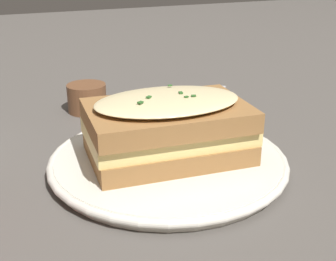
# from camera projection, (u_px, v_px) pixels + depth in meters

# --- Properties ---
(ground_plane) EXTENTS (2.40, 2.40, 0.00)m
(ground_plane) POSITION_uv_depth(u_px,v_px,m) (185.00, 172.00, 0.47)
(ground_plane) COLOR #514C47
(dinner_plate) EXTENTS (0.24, 0.24, 0.01)m
(dinner_plate) POSITION_uv_depth(u_px,v_px,m) (168.00, 161.00, 0.48)
(dinner_plate) COLOR silver
(dinner_plate) RESTS_ON ground_plane
(sandwich) EXTENTS (0.16, 0.11, 0.07)m
(sandwich) POSITION_uv_depth(u_px,v_px,m) (168.00, 127.00, 0.46)
(sandwich) COLOR olive
(sandwich) RESTS_ON dinner_plate
(spoon) EXTENTS (0.13, 0.14, 0.01)m
(spoon) POSITION_uv_depth(u_px,v_px,m) (203.00, 109.00, 0.63)
(spoon) COLOR silver
(spoon) RESTS_ON ground_plane
(condiment_pot) EXTENTS (0.05, 0.05, 0.04)m
(condiment_pot) POSITION_uv_depth(u_px,v_px,m) (87.00, 98.00, 0.63)
(condiment_pot) COLOR brown
(condiment_pot) RESTS_ON ground_plane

